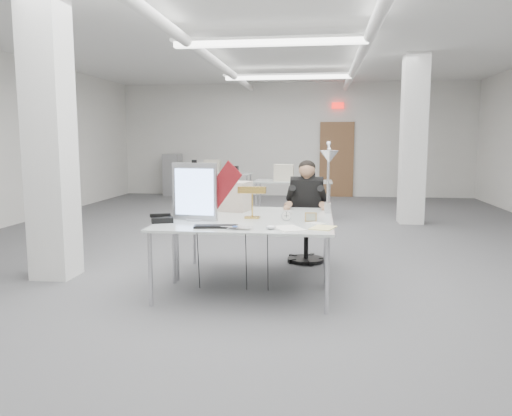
% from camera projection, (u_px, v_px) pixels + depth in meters
% --- Properties ---
extents(room_shell, '(10.04, 14.04, 3.24)m').
position_uv_depth(room_shell, '(272.00, 133.00, 7.46)').
color(room_shell, '#4E4E50').
rests_on(room_shell, ground).
extents(desk_main, '(1.80, 0.90, 0.02)m').
position_uv_depth(desk_main, '(243.00, 226.00, 5.00)').
color(desk_main, silver).
rests_on(desk_main, room_shell).
extents(desk_second, '(1.80, 0.90, 0.02)m').
position_uv_depth(desk_second, '(255.00, 213.00, 5.89)').
color(desk_second, silver).
rests_on(desk_second, room_shell).
extents(bg_desk_a, '(1.60, 0.80, 0.02)m').
position_uv_depth(bg_desk_a, '(293.00, 181.00, 10.38)').
color(bg_desk_a, silver).
rests_on(bg_desk_a, room_shell).
extents(bg_desk_b, '(1.60, 0.80, 0.02)m').
position_uv_depth(bg_desk_b, '(220.00, 174.00, 12.80)').
color(bg_desk_b, silver).
rests_on(bg_desk_b, room_shell).
extents(filing_cabinet, '(0.45, 0.55, 1.20)m').
position_uv_depth(filing_cabinet, '(173.00, 175.00, 14.46)').
color(filing_cabinet, gray).
rests_on(filing_cabinet, room_shell).
extents(office_chair, '(0.50, 0.50, 0.99)m').
position_uv_depth(office_chair, '(306.00, 225.00, 6.53)').
color(office_chair, black).
rests_on(office_chair, room_shell).
extents(seated_person, '(0.49, 0.60, 0.88)m').
position_uv_depth(seated_person, '(307.00, 194.00, 6.42)').
color(seated_person, black).
rests_on(seated_person, office_chair).
extents(monitor, '(0.49, 0.11, 0.61)m').
position_uv_depth(monitor, '(195.00, 192.00, 5.23)').
color(monitor, '#ABABB0').
rests_on(monitor, desk_main).
extents(pennant, '(0.47, 0.21, 0.54)m').
position_uv_depth(pennant, '(222.00, 187.00, 5.15)').
color(pennant, maroon).
rests_on(pennant, monitor).
extents(keyboard, '(0.45, 0.21, 0.02)m').
position_uv_depth(keyboard, '(216.00, 226.00, 4.82)').
color(keyboard, black).
rests_on(keyboard, desk_main).
extents(laptop, '(0.34, 0.27, 0.02)m').
position_uv_depth(laptop, '(235.00, 228.00, 4.71)').
color(laptop, silver).
rests_on(laptop, desk_main).
extents(mouse, '(0.11, 0.08, 0.04)m').
position_uv_depth(mouse, '(271.00, 227.00, 4.72)').
color(mouse, silver).
rests_on(mouse, desk_main).
extents(bankers_lamp, '(0.28, 0.12, 0.32)m').
position_uv_depth(bankers_lamp, '(252.00, 204.00, 5.39)').
color(bankers_lamp, gold).
rests_on(bankers_lamp, desk_main).
extents(desk_phone, '(0.28, 0.26, 0.06)m').
position_uv_depth(desk_phone, '(162.00, 219.00, 5.14)').
color(desk_phone, black).
rests_on(desk_phone, desk_main).
extents(picture_frame_left, '(0.12, 0.09, 0.10)m').
position_uv_depth(picture_frame_left, '(186.00, 215.00, 5.32)').
color(picture_frame_left, '#B3864D').
rests_on(picture_frame_left, desk_main).
extents(picture_frame_right, '(0.13, 0.04, 0.10)m').
position_uv_depth(picture_frame_right, '(311.00, 217.00, 5.17)').
color(picture_frame_right, tan).
rests_on(picture_frame_right, desk_main).
extents(desk_clock, '(0.11, 0.04, 0.11)m').
position_uv_depth(desk_clock, '(286.00, 216.00, 5.23)').
color(desk_clock, '#A2A3A7').
rests_on(desk_clock, desk_main).
extents(paper_stack_a, '(0.35, 0.39, 0.01)m').
position_uv_depth(paper_stack_a, '(289.00, 228.00, 4.77)').
color(paper_stack_a, white).
rests_on(paper_stack_a, desk_main).
extents(paper_stack_b, '(0.28, 0.33, 0.01)m').
position_uv_depth(paper_stack_b, '(323.00, 228.00, 4.79)').
color(paper_stack_b, '#E9D88B').
rests_on(paper_stack_b, desk_main).
extents(paper_stack_c, '(0.22, 0.22, 0.01)m').
position_uv_depth(paper_stack_c, '(316.00, 223.00, 5.06)').
color(paper_stack_c, silver).
rests_on(paper_stack_c, desk_main).
extents(beige_monitor, '(0.43, 0.42, 0.35)m').
position_uv_depth(beige_monitor, '(234.00, 196.00, 5.98)').
color(beige_monitor, '#BAAB9A').
rests_on(beige_monitor, desk_second).
extents(architect_lamp, '(0.37, 0.69, 0.85)m').
position_uv_depth(architect_lamp, '(328.00, 178.00, 5.49)').
color(architect_lamp, silver).
rests_on(architect_lamp, desk_second).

